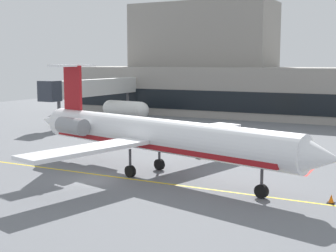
# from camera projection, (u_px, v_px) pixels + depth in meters

# --- Properties ---
(ground) EXTENTS (120.00, 120.00, 0.11)m
(ground) POSITION_uv_depth(u_px,v_px,m) (97.00, 182.00, 35.00)
(ground) COLOR slate
(terminal_building) EXTENTS (59.51, 17.20, 18.88)m
(terminal_building) POSITION_uv_depth(u_px,v_px,m) (226.00, 74.00, 80.98)
(terminal_building) COLOR gray
(terminal_building) RESTS_ON ground
(jet_bridge_west) EXTENTS (2.40, 21.23, 6.24)m
(jet_bridge_west) POSITION_uv_depth(u_px,v_px,m) (91.00, 88.00, 69.43)
(jet_bridge_west) COLOR silver
(jet_bridge_west) RESTS_ON ground
(regional_jet) EXTENTS (28.73, 21.90, 8.42)m
(regional_jet) POSITION_uv_depth(u_px,v_px,m) (152.00, 135.00, 36.50)
(regional_jet) COLOR white
(regional_jet) RESTS_ON ground
(pushback_tractor) EXTENTS (2.54, 4.19, 2.18)m
(pushback_tractor) POSITION_uv_depth(u_px,v_px,m) (181.00, 136.00, 50.16)
(pushback_tractor) COLOR #E5B20C
(pushback_tractor) RESTS_ON ground
(fuel_tank) EXTENTS (8.30, 3.20, 2.83)m
(fuel_tank) POSITION_uv_depth(u_px,v_px,m) (125.00, 109.00, 72.33)
(fuel_tank) COLOR white
(fuel_tank) RESTS_ON ground
(safety_cone_alpha) EXTENTS (0.47, 0.47, 0.55)m
(safety_cone_alpha) POSITION_uv_depth(u_px,v_px,m) (199.00, 156.00, 43.06)
(safety_cone_alpha) COLOR orange
(safety_cone_alpha) RESTS_ON ground
(safety_cone_bravo) EXTENTS (0.47, 0.47, 0.55)m
(safety_cone_bravo) POSITION_uv_depth(u_px,v_px,m) (235.00, 157.00, 42.38)
(safety_cone_bravo) COLOR orange
(safety_cone_bravo) RESTS_ON ground
(safety_cone_charlie) EXTENTS (0.47, 0.47, 0.55)m
(safety_cone_charlie) POSITION_uv_depth(u_px,v_px,m) (331.00, 199.00, 29.48)
(safety_cone_charlie) COLOR orange
(safety_cone_charlie) RESTS_ON ground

